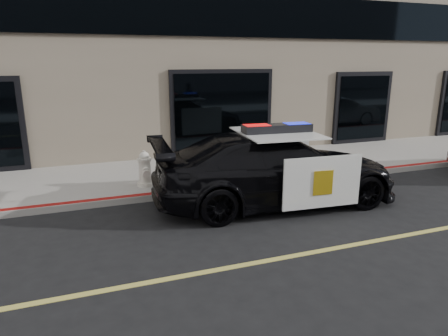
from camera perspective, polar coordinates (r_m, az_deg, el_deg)
name	(u,v)px	position (r m, az deg, el deg)	size (l,w,h in m)	color
ground	(400,237)	(8.15, 23.84, -8.95)	(120.00, 120.00, 0.00)	black
sidewalk_n	(272,165)	(12.20, 6.90, 0.44)	(60.00, 3.50, 0.15)	gray
police_car	(276,168)	(9.01, 7.40, -0.02)	(3.06, 5.85, 1.81)	black
fire_hydrant	(145,170)	(9.94, -11.24, -0.22)	(0.40, 0.56, 0.88)	silver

